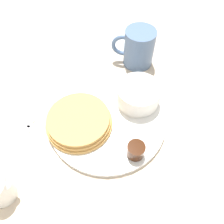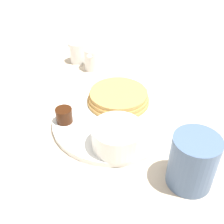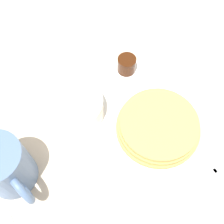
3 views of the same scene
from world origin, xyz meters
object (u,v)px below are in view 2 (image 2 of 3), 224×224
creamer_pitcher_near (93,59)px  fork (142,85)px  bowl (117,136)px  creamer_pitcher_far (78,52)px  coffee_mug (193,161)px  plate (113,120)px

creamer_pitcher_near → fork: size_ratio=0.46×
bowl → creamer_pitcher_near: (0.10, 0.32, -0.01)m
creamer_pitcher_near → fork: bearing=-63.9°
bowl → creamer_pitcher_far: (0.08, 0.37, -0.01)m
creamer_pitcher_near → coffee_mug: bearing=-93.8°
plate → fork: (0.14, 0.09, -0.00)m
coffee_mug → fork: bearing=71.2°
creamer_pitcher_near → plate: bearing=-106.0°
coffee_mug → creamer_pitcher_far: coffee_mug is taller
plate → bowl: (-0.03, -0.08, 0.03)m
creamer_pitcher_far → plate: bearing=-99.4°
creamer_pitcher_near → creamer_pitcher_far: bearing=108.7°
coffee_mug → creamer_pitcher_near: size_ratio=1.75×
plate → coffee_mug: coffee_mug is taller
plate → coffee_mug: bearing=-79.0°
plate → fork: 0.17m
bowl → fork: size_ratio=0.74×
coffee_mug → fork: (0.10, 0.30, -0.05)m
fork → bowl: bearing=-135.3°
plate → creamer_pitcher_far: bearing=80.6°
coffee_mug → creamer_pitcher_near: 0.44m
creamer_pitcher_far → fork: (0.09, -0.20, -0.03)m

